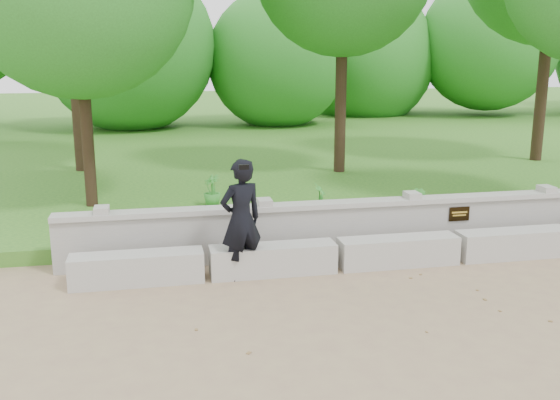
{
  "coord_description": "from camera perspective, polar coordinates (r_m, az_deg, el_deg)",
  "views": [
    {
      "loc": [
        -4.7,
        -6.87,
        3.24
      ],
      "look_at": [
        -2.89,
        1.95,
        1.13
      ],
      "focal_mm": 40.0,
      "sensor_mm": 36.0,
      "label": 1
    }
  ],
  "objects": [
    {
      "name": "shrub_b",
      "position": [
        11.48,
        12.48,
        -0.59
      ],
      "size": [
        0.39,
        0.43,
        0.63
      ],
      "primitive_type": "imported",
      "rotation": [
        0.0,
        0.0,
        1.97
      ],
      "color": "green",
      "rests_on": "lawn"
    },
    {
      "name": "man_main",
      "position": [
        9.05,
        -3.58,
        -1.82
      ],
      "size": [
        0.76,
        0.71,
        1.79
      ],
      "color": "black",
      "rests_on": "ground"
    },
    {
      "name": "concrete_bench",
      "position": [
        10.39,
        15.87,
        -4.18
      ],
      "size": [
        11.9,
        0.45,
        0.45
      ],
      "color": "#A8A69F",
      "rests_on": "ground"
    },
    {
      "name": "lawn",
      "position": [
        21.61,
        1.05,
        4.9
      ],
      "size": [
        40.0,
        22.0,
        0.25
      ],
      "primitive_type": "cube",
      "color": "#295E1F",
      "rests_on": "ground"
    },
    {
      "name": "shrub_d",
      "position": [
        12.61,
        -6.24,
        0.89
      ],
      "size": [
        0.45,
        0.47,
        0.64
      ],
      "primitive_type": "imported",
      "rotation": [
        0.0,
        0.0,
        5.23
      ],
      "color": "green",
      "rests_on": "lawn"
    },
    {
      "name": "parapet_wall",
      "position": [
        10.93,
        14.28,
        -1.93
      ],
      "size": [
        12.5,
        0.35,
        0.9
      ],
      "color": "#9E9C95",
      "rests_on": "ground"
    },
    {
      "name": "ground",
      "position": [
        8.93,
        21.41,
        -9.03
      ],
      "size": [
        80.0,
        80.0,
        0.0
      ],
      "primitive_type": "plane",
      "color": "#95815B",
      "rests_on": "ground"
    },
    {
      "name": "shrub_a",
      "position": [
        11.87,
        3.63,
        0.12
      ],
      "size": [
        0.35,
        0.39,
        0.62
      ],
      "primitive_type": "imported",
      "rotation": [
        0.0,
        0.0,
        1.07
      ],
      "color": "green",
      "rests_on": "lawn"
    }
  ]
}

